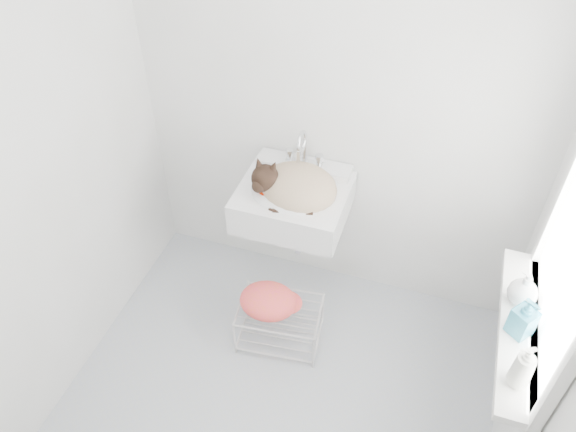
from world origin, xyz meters
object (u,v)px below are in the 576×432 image
(sink, at_px, (293,189))
(cat, at_px, (295,186))
(bottle_a, at_px, (516,382))
(bottle_b, at_px, (518,331))
(wire_rack, at_px, (280,321))
(bottle_c, at_px, (519,301))

(sink, bearing_deg, cat, -53.12)
(sink, relative_size, cat, 1.32)
(bottle_a, relative_size, bottle_b, 0.95)
(wire_rack, relative_size, bottle_a, 2.42)
(bottle_a, bearing_deg, cat, 144.85)
(bottle_c, bearing_deg, cat, 161.06)
(sink, height_order, bottle_c, sink)
(wire_rack, distance_m, bottle_c, 1.32)
(bottle_a, height_order, bottle_c, bottle_a)
(cat, xyz_separation_m, bottle_a, (1.14, -0.80, -0.04))
(sink, bearing_deg, wire_rack, -84.36)
(bottle_a, bearing_deg, sink, 144.58)
(bottle_a, distance_m, bottle_c, 0.41)
(bottle_a, bearing_deg, bottle_b, 90.00)
(wire_rack, xyz_separation_m, bottle_b, (1.12, -0.24, 0.70))
(cat, xyz_separation_m, bottle_c, (1.14, -0.39, -0.04))
(bottle_a, height_order, bottle_b, bottle_b)
(bottle_b, bearing_deg, bottle_a, -90.00)
(cat, relative_size, wire_rack, 0.98)
(sink, distance_m, cat, 0.05)
(cat, bearing_deg, wire_rack, -84.03)
(wire_rack, height_order, bottle_c, bottle_c)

